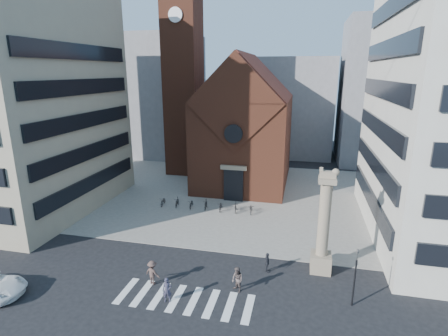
{
  "coord_description": "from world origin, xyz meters",
  "views": [
    {
      "loc": [
        8.07,
        -23.13,
        15.61
      ],
      "look_at": [
        0.85,
        8.0,
        6.71
      ],
      "focal_mm": 28.0,
      "sensor_mm": 36.0,
      "label": 1
    }
  ],
  "objects": [
    {
      "name": "campanile",
      "position": [
        -10.0,
        28.0,
        15.74
      ],
      "size": [
        5.5,
        5.5,
        31.2
      ],
      "color": "brown",
      "rests_on": "ground"
    },
    {
      "name": "pedestrian_1",
      "position": [
        3.99,
        -1.22,
        0.96
      ],
      "size": [
        1.18,
        1.16,
        1.91
      ],
      "primitive_type": "imported",
      "rotation": [
        0.0,
        0.0,
        -0.73
      ],
      "color": "#574945",
      "rests_on": "ground"
    },
    {
      "name": "scooter_1",
      "position": [
        -6.15,
        13.47,
        0.6
      ],
      "size": [
        0.78,
        1.88,
        1.1
      ],
      "primitive_type": "imported",
      "rotation": [
        0.0,
        0.0,
        0.15
      ],
      "color": "black",
      "rests_on": "piazza"
    },
    {
      "name": "lion_column",
      "position": [
        10.01,
        3.0,
        3.46
      ],
      "size": [
        1.63,
        1.6,
        8.68
      ],
      "color": "gray",
      "rests_on": "ground"
    },
    {
      "name": "bg_block_right",
      "position": [
        22.0,
        42.0,
        12.0
      ],
      "size": [
        16.0,
        14.0,
        24.0
      ],
      "primitive_type": "cube",
      "color": "gray",
      "rests_on": "ground"
    },
    {
      "name": "scooter_3",
      "position": [
        -2.6,
        13.47,
        0.6
      ],
      "size": [
        0.78,
        1.88,
        1.1
      ],
      "primitive_type": "imported",
      "rotation": [
        0.0,
        0.0,
        0.15
      ],
      "color": "black",
      "rests_on": "piazza"
    },
    {
      "name": "zebra_crossing",
      "position": [
        0.55,
        -3.0,
        0.01
      ],
      "size": [
        10.2,
        3.2,
        0.01
      ],
      "primitive_type": null,
      "color": "white",
      "rests_on": "ground"
    },
    {
      "name": "pedestrian_3",
      "position": [
        -2.43,
        -1.72,
        0.95
      ],
      "size": [
        1.36,
        0.99,
        1.9
      ],
      "primitive_type": "imported",
      "rotation": [
        0.0,
        0.0,
        2.89
      ],
      "color": "#493631",
      "rests_on": "ground"
    },
    {
      "name": "piazza",
      "position": [
        0.0,
        19.0,
        0.03
      ],
      "size": [
        46.0,
        30.0,
        0.05
      ],
      "primitive_type": "cube",
      "color": "gray",
      "rests_on": "ground"
    },
    {
      "name": "bg_block_mid",
      "position": [
        6.0,
        45.0,
        9.0
      ],
      "size": [
        14.0,
        12.0,
        18.0
      ],
      "primitive_type": "cube",
      "color": "gray",
      "rests_on": "ground"
    },
    {
      "name": "scooter_2",
      "position": [
        -4.37,
        13.47,
        0.54
      ],
      "size": [
        0.93,
        1.96,
        0.99
      ],
      "primitive_type": "imported",
      "rotation": [
        0.0,
        0.0,
        0.15
      ],
      "color": "black",
      "rests_on": "piazza"
    },
    {
      "name": "church",
      "position": [
        0.0,
        25.04,
        7.98
      ],
      "size": [
        12.0,
        16.65,
        18.0
      ],
      "color": "brown",
      "rests_on": "ground"
    },
    {
      "name": "building_left",
      "position": [
        -24.0,
        10.0,
        13.0
      ],
      "size": [
        18.0,
        20.0,
        26.0
      ],
      "primitive_type": "cube",
      "color": "gray",
      "rests_on": "ground"
    },
    {
      "name": "scooter_4",
      "position": [
        -0.82,
        13.47,
        0.54
      ],
      "size": [
        0.93,
        1.96,
        0.99
      ],
      "primitive_type": "imported",
      "rotation": [
        0.0,
        0.0,
        0.15
      ],
      "color": "black",
      "rests_on": "piazza"
    },
    {
      "name": "pedestrian_0",
      "position": [
        -0.55,
        -3.47,
        0.9
      ],
      "size": [
        0.74,
        0.57,
        1.81
      ],
      "primitive_type": "imported",
      "rotation": [
        0.0,
        0.0,
        0.22
      ],
      "color": "#312F42",
      "rests_on": "ground"
    },
    {
      "name": "bg_block_left",
      "position": [
        -20.0,
        40.0,
        11.0
      ],
      "size": [
        16.0,
        14.0,
        22.0
      ],
      "primitive_type": "cube",
      "color": "gray",
      "rests_on": "ground"
    },
    {
      "name": "ground",
      "position": [
        0.0,
        0.0,
        0.0
      ],
      "size": [
        120.0,
        120.0,
        0.0
      ],
      "primitive_type": "plane",
      "color": "black",
      "rests_on": "ground"
    },
    {
      "name": "scooter_0",
      "position": [
        -7.92,
        13.47,
        0.54
      ],
      "size": [
        0.93,
        1.96,
        0.99
      ],
      "primitive_type": "imported",
      "rotation": [
        0.0,
        0.0,
        0.15
      ],
      "color": "black",
      "rests_on": "piazza"
    },
    {
      "name": "traffic_light",
      "position": [
        12.0,
        -1.0,
        2.29
      ],
      "size": [
        0.13,
        0.16,
        4.3
      ],
      "color": "black",
      "rests_on": "ground"
    },
    {
      "name": "pedestrian_2",
      "position": [
        5.82,
        1.87,
        0.82
      ],
      "size": [
        0.5,
        1.0,
        1.65
      ],
      "primitive_type": "imported",
      "rotation": [
        0.0,
        0.0,
        1.67
      ],
      "color": "#24252B",
      "rests_on": "ground"
    },
    {
      "name": "scooter_5",
      "position": [
        0.95,
        13.47,
        0.6
      ],
      "size": [
        0.78,
        1.88,
        1.1
      ],
      "primitive_type": "imported",
      "rotation": [
        0.0,
        0.0,
        0.15
      ],
      "color": "black",
      "rests_on": "piazza"
    },
    {
      "name": "scooter_6",
      "position": [
        2.73,
        13.47,
        0.54
      ],
      "size": [
        0.93,
        1.96,
        0.99
      ],
      "primitive_type": "imported",
      "rotation": [
        0.0,
        0.0,
        0.15
      ],
      "color": "black",
      "rests_on": "piazza"
    }
  ]
}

